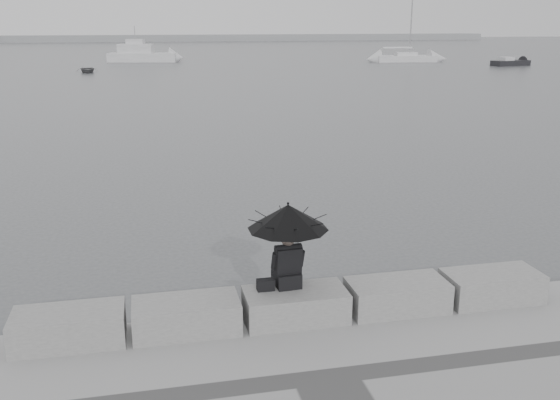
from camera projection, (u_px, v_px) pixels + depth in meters
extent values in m
plane|color=#46484B|center=(289.00, 335.00, 10.40)|extent=(360.00, 360.00, 0.00)
cube|color=slate|center=(69.00, 328.00, 9.07)|extent=(1.60, 0.80, 0.50)
cube|color=slate|center=(186.00, 316.00, 9.42)|extent=(1.60, 0.80, 0.50)
cube|color=slate|center=(295.00, 306.00, 9.77)|extent=(1.60, 0.80, 0.50)
cube|color=slate|center=(397.00, 296.00, 10.13)|extent=(1.60, 0.80, 0.50)
cube|color=slate|center=(492.00, 286.00, 10.48)|extent=(1.60, 0.80, 0.50)
sphere|color=#726056|center=(288.00, 240.00, 9.67)|extent=(0.21, 0.21, 0.21)
cylinder|color=black|center=(288.00, 236.00, 9.64)|extent=(0.02, 0.02, 1.00)
cone|color=black|center=(288.00, 217.00, 9.56)|extent=(1.27, 1.27, 0.39)
sphere|color=black|center=(288.00, 203.00, 9.50)|extent=(0.04, 0.04, 0.04)
cube|color=black|center=(266.00, 285.00, 9.71)|extent=(0.27, 0.16, 0.18)
cube|color=gray|center=(147.00, 38.00, 155.63)|extent=(180.00, 6.00, 1.60)
cube|color=silver|center=(406.00, 59.00, 79.29)|extent=(7.73, 3.14, 0.90)
cube|color=silver|center=(406.00, 54.00, 79.13)|extent=(2.78, 1.86, 0.50)
cylinder|color=#959597|center=(408.00, 6.00, 77.51)|extent=(0.16, 0.16, 12.00)
cylinder|color=#959597|center=(406.00, 49.00, 78.95)|extent=(4.23, 0.52, 0.10)
cube|color=silver|center=(143.00, 58.00, 79.37)|extent=(8.97, 4.52, 1.20)
cube|color=silver|center=(143.00, 49.00, 79.07)|extent=(4.65, 3.04, 1.20)
cube|color=silver|center=(142.00, 42.00, 78.82)|extent=(2.43, 2.01, 0.60)
cylinder|color=#959597|center=(142.00, 33.00, 78.51)|extent=(0.08, 0.08, 1.60)
cube|color=black|center=(510.00, 63.00, 72.72)|extent=(5.05, 2.68, 0.70)
cube|color=silver|center=(511.00, 59.00, 72.58)|extent=(1.68, 1.50, 0.50)
imported|color=slate|center=(87.00, 70.00, 63.09)|extent=(3.31, 1.76, 0.53)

